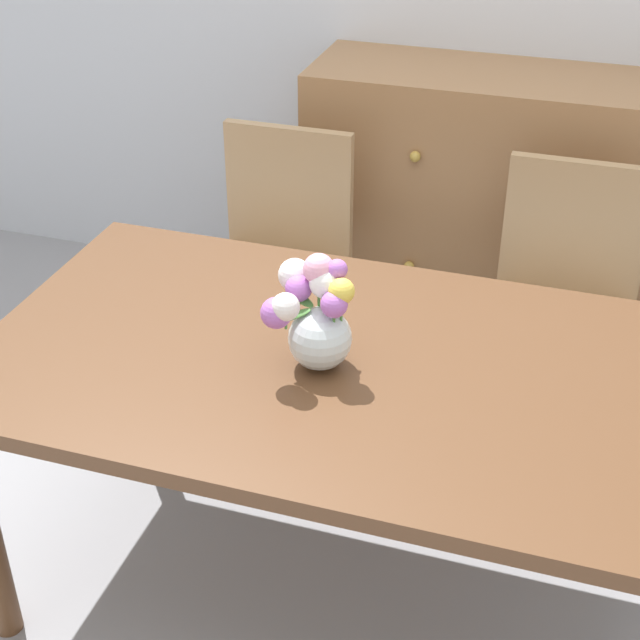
% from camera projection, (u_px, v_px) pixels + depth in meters
% --- Properties ---
extents(ground_plane, '(12.00, 12.00, 0.00)m').
position_uv_depth(ground_plane, '(337.00, 582.00, 2.54)').
color(ground_plane, '#939399').
extents(dining_table, '(1.66, 0.95, 0.72)m').
position_uv_depth(dining_table, '(340.00, 388.00, 2.20)').
color(dining_table, brown).
rests_on(dining_table, ground_plane).
extents(chair_left, '(0.42, 0.42, 0.90)m').
position_uv_depth(chair_left, '(278.00, 251.00, 3.05)').
color(chair_left, tan).
rests_on(chair_left, ground_plane).
extents(chair_right, '(0.42, 0.42, 0.90)m').
position_uv_depth(chair_right, '(564.00, 294.00, 2.81)').
color(chair_right, tan).
rests_on(chair_right, ground_plane).
extents(dresser, '(1.40, 0.47, 1.00)m').
position_uv_depth(dresser, '(510.00, 218.00, 3.30)').
color(dresser, '#9E7047').
rests_on(dresser, ground_plane).
extents(flower_vase, '(0.19, 0.19, 0.26)m').
position_uv_depth(flower_vase, '(315.00, 316.00, 2.08)').
color(flower_vase, silver).
rests_on(flower_vase, dining_table).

